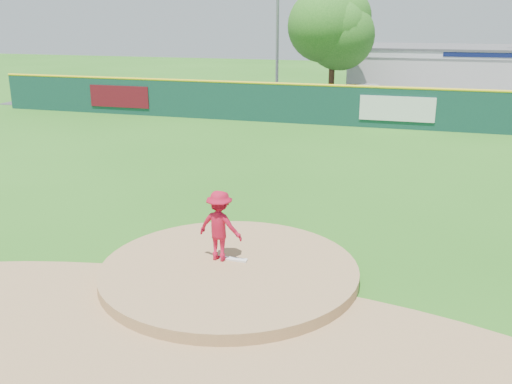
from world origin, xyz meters
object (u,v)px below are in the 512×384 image
(pool_building_grp, at_px, (463,71))
(deciduous_tree, at_px, (333,29))
(van, at_px, (375,95))
(pitcher, at_px, (220,226))
(light_pole_left, at_px, (278,4))
(playground_slide, at_px, (108,91))

(pool_building_grp, relative_size, deciduous_tree, 2.07)
(van, relative_size, deciduous_tree, 0.68)
(pitcher, height_order, pool_building_grp, pool_building_grp)
(pitcher, relative_size, light_pole_left, 0.14)
(deciduous_tree, bearing_deg, van, -7.64)
(pitcher, distance_m, deciduous_tree, 25.04)
(pool_building_grp, bearing_deg, van, -125.61)
(deciduous_tree, bearing_deg, playground_slide, -165.67)
(pool_building_grp, height_order, deciduous_tree, deciduous_tree)
(van, bearing_deg, deciduous_tree, 68.67)
(playground_slide, xyz_separation_m, light_pole_left, (9.62, 5.48, 5.31))
(deciduous_tree, xyz_separation_m, light_pole_left, (-4.00, 2.00, 1.50))
(van, relative_size, playground_slide, 1.88)
(playground_slide, bearing_deg, deciduous_tree, 14.33)
(van, height_order, pool_building_grp, pool_building_grp)
(pitcher, distance_m, pool_building_grp, 32.35)
(pool_building_grp, bearing_deg, playground_slide, -154.15)
(pitcher, xyz_separation_m, playground_slide, (-15.32, 21.25, -0.29))
(van, relative_size, light_pole_left, 0.45)
(deciduous_tree, bearing_deg, light_pole_left, 153.43)
(van, xyz_separation_m, pool_building_grp, (5.27, 7.36, 0.95))
(van, height_order, deciduous_tree, deciduous_tree)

